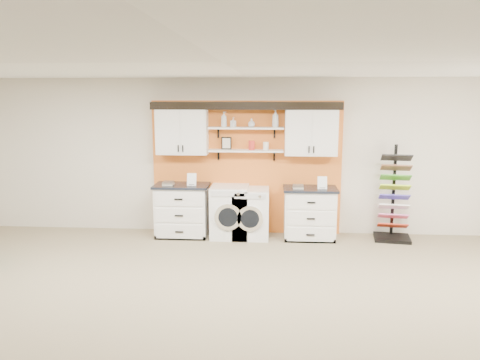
# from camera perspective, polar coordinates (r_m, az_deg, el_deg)

# --- Properties ---
(floor) EXTENTS (10.00, 10.00, 0.00)m
(floor) POSITION_cam_1_polar(r_m,az_deg,el_deg) (5.08, -1.91, -19.24)
(floor) COLOR #86775A
(floor) RESTS_ON ground
(ceiling) EXTENTS (10.00, 10.00, 0.00)m
(ceiling) POSITION_cam_1_polar(r_m,az_deg,el_deg) (4.42, -2.13, 14.16)
(ceiling) COLOR white
(ceiling) RESTS_ON wall_back
(wall_back) EXTENTS (10.00, 0.00, 10.00)m
(wall_back) POSITION_cam_1_polar(r_m,az_deg,el_deg) (8.47, 0.80, 2.88)
(wall_back) COLOR beige
(wall_back) RESTS_ON floor
(accent_panel) EXTENTS (3.40, 0.07, 2.40)m
(accent_panel) POSITION_cam_1_polar(r_m,az_deg,el_deg) (8.47, 0.79, 1.51)
(accent_panel) COLOR orange
(accent_panel) RESTS_ON wall_back
(upper_cabinet_left) EXTENTS (0.90, 0.35, 0.84)m
(upper_cabinet_left) POSITION_cam_1_polar(r_m,az_deg,el_deg) (8.36, -7.07, 6.01)
(upper_cabinet_left) COLOR white
(upper_cabinet_left) RESTS_ON wall_back
(upper_cabinet_right) EXTENTS (0.90, 0.35, 0.84)m
(upper_cabinet_right) POSITION_cam_1_polar(r_m,az_deg,el_deg) (8.23, 8.65, 5.91)
(upper_cabinet_right) COLOR white
(upper_cabinet_right) RESTS_ON wall_back
(shelf_lower) EXTENTS (1.32, 0.28, 0.03)m
(shelf_lower) POSITION_cam_1_polar(r_m,az_deg,el_deg) (8.26, 0.73, 3.60)
(shelf_lower) COLOR white
(shelf_lower) RESTS_ON wall_back
(shelf_upper) EXTENTS (1.32, 0.28, 0.03)m
(shelf_upper) POSITION_cam_1_polar(r_m,az_deg,el_deg) (8.22, 0.73, 6.37)
(shelf_upper) COLOR white
(shelf_upper) RESTS_ON wall_back
(crown_molding) EXTENTS (3.30, 0.41, 0.13)m
(crown_molding) POSITION_cam_1_polar(r_m,az_deg,el_deg) (8.21, 0.75, 9.14)
(crown_molding) COLOR black
(crown_molding) RESTS_ON wall_back
(picture_frame) EXTENTS (0.18, 0.02, 0.22)m
(picture_frame) POSITION_cam_1_polar(r_m,az_deg,el_deg) (8.32, -1.67, 4.51)
(picture_frame) COLOR black
(picture_frame) RESTS_ON shelf_lower
(canister_red) EXTENTS (0.11, 0.11, 0.16)m
(canister_red) POSITION_cam_1_polar(r_m,az_deg,el_deg) (8.24, 1.43, 4.25)
(canister_red) COLOR red
(canister_red) RESTS_ON shelf_lower
(canister_cream) EXTENTS (0.10, 0.10, 0.14)m
(canister_cream) POSITION_cam_1_polar(r_m,az_deg,el_deg) (8.24, 3.17, 4.16)
(canister_cream) COLOR silver
(canister_cream) RESTS_ON shelf_lower
(base_cabinet_left) EXTENTS (0.96, 0.66, 0.94)m
(base_cabinet_left) POSITION_cam_1_polar(r_m,az_deg,el_deg) (8.43, -7.05, -3.67)
(base_cabinet_left) COLOR white
(base_cabinet_left) RESTS_ON floor
(base_cabinet_right) EXTENTS (0.93, 0.66, 0.91)m
(base_cabinet_right) POSITION_cam_1_polar(r_m,az_deg,el_deg) (8.31, 8.47, -4.01)
(base_cabinet_right) COLOR white
(base_cabinet_right) RESTS_ON floor
(washer) EXTENTS (0.66, 0.71, 0.92)m
(washer) POSITION_cam_1_polar(r_m,az_deg,el_deg) (8.31, -1.25, -3.86)
(washer) COLOR white
(washer) RESTS_ON floor
(dryer) EXTENTS (0.63, 0.71, 0.88)m
(dryer) POSITION_cam_1_polar(r_m,az_deg,el_deg) (8.29, 1.34, -4.04)
(dryer) COLOR white
(dryer) RESTS_ON floor
(sample_rack) EXTENTS (0.67, 0.58, 1.66)m
(sample_rack) POSITION_cam_1_polar(r_m,az_deg,el_deg) (8.57, 18.19, -3.49)
(sample_rack) COLOR black
(sample_rack) RESTS_ON floor
(soap_bottle_a) EXTENTS (0.13, 0.13, 0.27)m
(soap_bottle_a) POSITION_cam_1_polar(r_m,az_deg,el_deg) (8.24, -1.98, 7.41)
(soap_bottle_a) COLOR silver
(soap_bottle_a) RESTS_ON shelf_upper
(soap_bottle_b) EXTENTS (0.11, 0.11, 0.17)m
(soap_bottle_b) POSITION_cam_1_polar(r_m,az_deg,el_deg) (8.23, -0.84, 7.06)
(soap_bottle_b) COLOR silver
(soap_bottle_b) RESTS_ON shelf_upper
(soap_bottle_c) EXTENTS (0.14, 0.14, 0.15)m
(soap_bottle_c) POSITION_cam_1_polar(r_m,az_deg,el_deg) (8.21, 1.41, 6.99)
(soap_bottle_c) COLOR silver
(soap_bottle_c) RESTS_ON shelf_upper
(soap_bottle_d) EXTENTS (0.16, 0.16, 0.30)m
(soap_bottle_d) POSITION_cam_1_polar(r_m,az_deg,el_deg) (8.20, 4.34, 7.48)
(soap_bottle_d) COLOR silver
(soap_bottle_d) RESTS_ON shelf_upper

